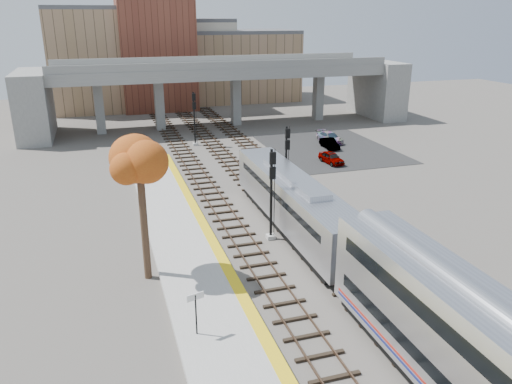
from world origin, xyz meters
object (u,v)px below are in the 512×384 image
object	(u,v)px
signal_mast_near	(271,197)
car_c	(330,137)
signal_mast_far	(194,120)
car_b	(329,143)
signal_mast_mid	(286,165)
car_a	(331,158)
locomotive	(293,201)
tree	(140,173)

from	to	relation	value
signal_mast_near	car_c	size ratio (longest dim) A/B	1.50
car_c	signal_mast_far	bearing A→B (deg)	159.36
car_b	car_c	xyz separation A→B (m)	(1.34, 2.71, 0.04)
signal_mast_mid	car_a	size ratio (longest dim) A/B	1.74
locomotive	car_a	distance (m)	18.54
locomotive	tree	world-z (taller)	tree
signal_mast_far	car_c	distance (m)	17.04
locomotive	car_c	world-z (taller)	locomotive
signal_mast_mid	signal_mast_far	world-z (taller)	signal_mast_far
signal_mast_mid	signal_mast_far	distance (m)	21.08
signal_mast_near	tree	xyz separation A→B (m)	(-9.03, -3.00, 3.52)
signal_mast_near	car_a	distance (m)	20.72
signal_mast_mid	car_c	distance (m)	21.13
signal_mast_far	car_a	distance (m)	17.74
signal_mast_mid	car_c	xyz separation A→B (m)	(12.35, 16.99, -2.32)
tree	car_b	bearing A→B (deg)	46.23
car_a	signal_mast_near	bearing A→B (deg)	-133.88
locomotive	car_a	xyz separation A→B (m)	(10.44, 15.23, -1.62)
car_b	locomotive	bearing A→B (deg)	-119.56
signal_mast_far	tree	xyz separation A→B (m)	(-9.03, -31.59, 3.60)
car_a	car_b	distance (m)	6.44
locomotive	car_a	size ratio (longest dim) A/B	5.23
signal_mast_mid	signal_mast_near	bearing A→B (deg)	-117.40
car_a	car_b	size ratio (longest dim) A/B	1.00
signal_mast_near	signal_mast_mid	bearing A→B (deg)	62.60
tree	car_c	world-z (taller)	tree
signal_mast_mid	car_b	world-z (taller)	signal_mast_mid
tree	car_b	distance (m)	35.43
signal_mast_near	car_c	distance (m)	29.95
car_b	car_c	world-z (taller)	car_c
car_b	car_c	bearing A→B (deg)	65.81
signal_mast_near	tree	world-z (taller)	tree
car_a	car_b	world-z (taller)	car_a
car_c	locomotive	bearing A→B (deg)	-129.06
signal_mast_near	car_a	xyz separation A→B (m)	(12.54, 16.29, -2.57)
locomotive	signal_mast_mid	distance (m)	7.17
signal_mast_mid	tree	size ratio (longest dim) A/B	0.70
signal_mast_far	car_c	bearing A→B (deg)	-12.62
locomotive	car_b	world-z (taller)	locomotive
signal_mast_far	car_a	xyz separation A→B (m)	(12.54, -12.29, -2.49)
signal_mast_mid	signal_mast_far	bearing A→B (deg)	101.21
signal_mast_near	car_a	bearing A→B (deg)	52.41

